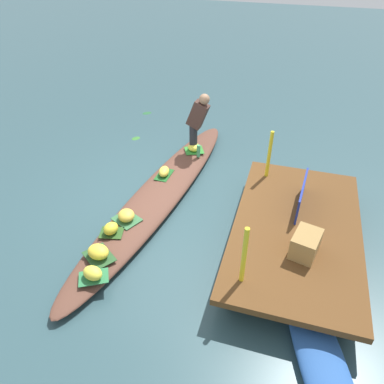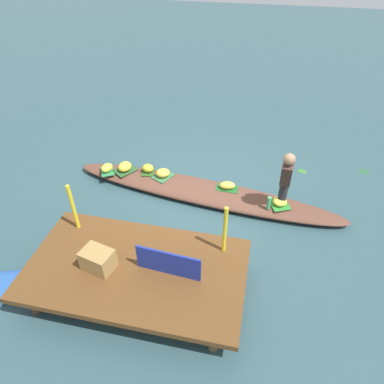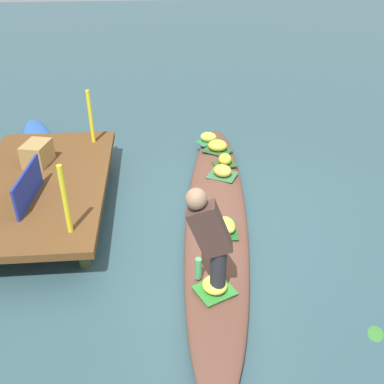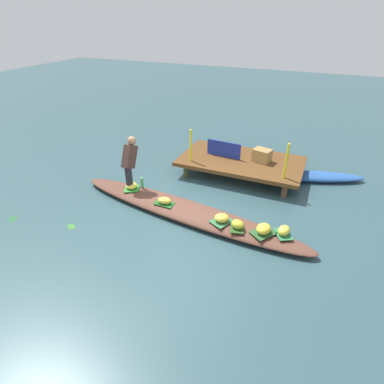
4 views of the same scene
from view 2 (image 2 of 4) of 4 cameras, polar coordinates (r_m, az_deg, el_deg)
name	(u,v)px [view 2 (image 2 of 4)]	position (r m, az deg, el deg)	size (l,w,h in m)	color
canal_water	(203,196)	(7.12, 1.86, -0.64)	(40.00, 40.00, 0.00)	#2F4D54
dock_platform	(136,270)	(5.34, -9.05, -12.34)	(3.20, 1.80, 0.44)	brown
vendor_boat	(203,192)	(7.05, 1.87, 0.04)	(5.59, 0.80, 0.21)	brown
moored_boat	(18,284)	(6.07, -26.43, -13.19)	(2.75, 0.53, 0.20)	#2A57A2
leaf_mat_0	(107,171)	(7.65, -13.55, 3.33)	(0.39, 0.26, 0.01)	#2C7644
banana_bunch_0	(107,168)	(7.60, -13.64, 3.84)	(0.28, 0.20, 0.17)	yellow
leaf_mat_1	(125,170)	(7.59, -10.75, 3.51)	(0.44, 0.33, 0.01)	#2A532A
banana_bunch_1	(125,167)	(7.54, -10.83, 4.07)	(0.31, 0.25, 0.18)	yellow
leaf_mat_2	(227,188)	(6.99, 5.71, 0.60)	(0.43, 0.24, 0.01)	#1D5C23
banana_bunch_2	(227,185)	(6.94, 5.74, 1.08)	(0.31, 0.19, 0.15)	yellow
leaf_mat_3	(148,172)	(7.47, -7.12, 3.31)	(0.34, 0.26, 0.01)	#2A501F
banana_bunch_3	(148,168)	(7.43, -7.17, 3.85)	(0.25, 0.20, 0.17)	yellow
leaf_mat_4	(279,204)	(6.77, 13.96, -1.95)	(0.37, 0.33, 0.01)	#2F842F
banana_bunch_4	(280,201)	(6.72, 14.06, -1.48)	(0.26, 0.26, 0.15)	#F6E445
leaf_mat_5	(163,176)	(7.31, -4.72, 2.60)	(0.40, 0.33, 0.01)	#366D40
banana_bunch_5	(163,173)	(7.26, -4.75, 3.11)	(0.29, 0.26, 0.16)	gold
vendor_person	(286,176)	(6.31, 15.04, 2.48)	(0.23, 0.47, 1.23)	#28282D
water_bottle	(269,203)	(6.56, 12.33, -1.72)	(0.07, 0.07, 0.26)	#4BA665
market_banner	(168,263)	(5.01, -3.88, -11.45)	(0.95, 0.03, 0.42)	navy
railing_post_west	(225,230)	(5.17, 5.35, -6.16)	(0.06, 0.06, 0.85)	yellow
railing_post_east	(73,207)	(5.82, -18.71, -2.36)	(0.06, 0.06, 0.85)	yellow
produce_crate	(98,260)	(5.28, -15.01, -10.57)	(0.44, 0.32, 0.33)	#A37D45
drifting_plant_0	(364,172)	(8.68, 26.15, 3.00)	(0.24, 0.17, 0.01)	#265D33
drifting_plant_1	(302,171)	(8.18, 17.44, 3.25)	(0.21, 0.15, 0.01)	#36772E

